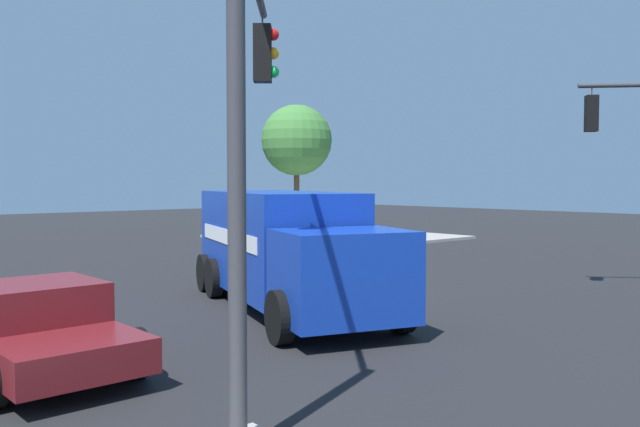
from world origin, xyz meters
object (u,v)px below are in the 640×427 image
delivery_truck (286,247)px  pedestrian_near_corner (327,215)px  pickup_maroon (27,322)px  pedestrian_crossing (336,215)px  traffic_light_primary (249,94)px  shade_tree_near (297,140)px

delivery_truck → pedestrian_near_corner: 20.73m
pickup_maroon → pedestrian_crossing: (-22.21, -16.72, 0.30)m
traffic_light_primary → pedestrian_crossing: bearing=-135.1°
delivery_truck → shade_tree_near: bearing=-130.1°
delivery_truck → pedestrian_crossing: bearing=-135.9°
pickup_maroon → shade_tree_near: 28.03m
pedestrian_crossing → traffic_light_primary: bearing=44.9°
delivery_truck → pedestrian_crossing: 22.38m
traffic_light_primary → pedestrian_near_corner: bearing=-134.2°
pickup_maroon → delivery_truck: bearing=-169.5°
delivery_truck → pedestrian_near_corner: bearing=-134.8°
pedestrian_near_corner → pedestrian_crossing: size_ratio=1.11×
traffic_light_primary → shade_tree_near: size_ratio=0.83×
pedestrian_crossing → delivery_truck: bearing=44.1°
delivery_truck → pickup_maroon: 6.29m
delivery_truck → pedestrian_near_corner: size_ratio=4.71×
shade_tree_near → pedestrian_crossing: bearing=133.0°
pedestrian_near_corner → shade_tree_near: shade_tree_near is taller
pickup_maroon → pedestrian_near_corner: size_ratio=2.98×
delivery_truck → shade_tree_near: shade_tree_near is taller
pedestrian_crossing → pedestrian_near_corner: bearing=30.6°
delivery_truck → traffic_light_primary: 7.30m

